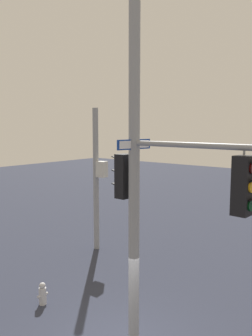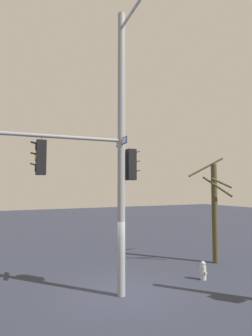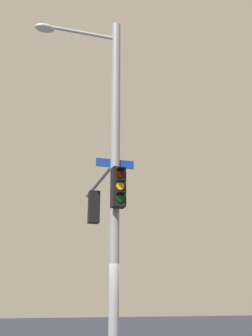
{
  "view_description": "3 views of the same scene",
  "coord_description": "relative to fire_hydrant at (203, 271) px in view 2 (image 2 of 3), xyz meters",
  "views": [
    {
      "loc": [
        -5.92,
        -4.95,
        5.66
      ],
      "look_at": [
        0.04,
        -0.1,
        4.74
      ],
      "focal_mm": 35.31,
      "sensor_mm": 36.0,
      "label": 1
    },
    {
      "loc": [
        9.15,
        -4.38,
        3.67
      ],
      "look_at": [
        0.43,
        -0.05,
        4.35
      ],
      "focal_mm": 30.1,
      "sensor_mm": 36.0,
      "label": 2
    },
    {
      "loc": [
        4.07,
        10.11,
        1.49
      ],
      "look_at": [
        0.18,
        0.42,
        4.99
      ],
      "focal_mm": 43.64,
      "sensor_mm": 36.0,
      "label": 3
    }
  ],
  "objects": [
    {
      "name": "ground_plane",
      "position": [
        -0.21,
        -3.51,
        -0.34
      ],
      "size": [
        80.0,
        80.0,
        0.0
      ],
      "primitive_type": "plane",
      "color": "#2B2F3E"
    },
    {
      "name": "main_signal_pole_assembly",
      "position": [
        0.15,
        -4.05,
        4.83
      ],
      "size": [
        3.08,
        4.61,
        9.99
      ],
      "rotation": [
        0.0,
        0.0,
        4.62
      ],
      "color": "gray",
      "rests_on": "ground"
    },
    {
      "name": "fire_hydrant",
      "position": [
        0.0,
        0.0,
        0.0
      ],
      "size": [
        0.38,
        0.24,
        0.73
      ],
      "color": "#B2B2B7",
      "rests_on": "ground"
    },
    {
      "name": "bare_tree_behind_pole",
      "position": [
        -1.69,
        2.3,
        2.28
      ],
      "size": [
        2.24,
        2.21,
        5.29
      ],
      "color": "#464026",
      "rests_on": "ground"
    }
  ]
}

